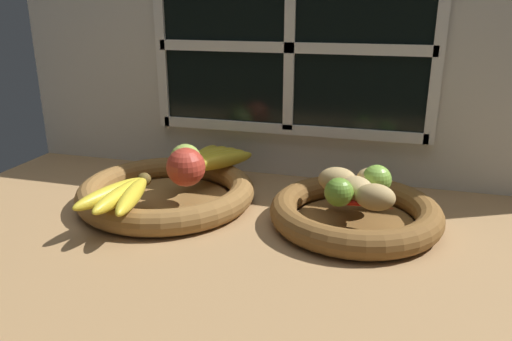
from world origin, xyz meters
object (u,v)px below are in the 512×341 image
Objects in this scene: potato_small at (375,196)px; chili_pepper at (362,204)px; potato_oblong at (337,180)px; lime_near at (339,193)px; fruit_bowl_right at (355,213)px; banana_bunch_front at (122,194)px; lime_far at (377,180)px; fruit_bowl_left at (167,192)px; apple_red_right at (186,167)px; apple_green_back at (185,160)px; potato_large at (357,189)px; banana_bunch_back at (212,159)px; potato_back at (371,181)px.

chili_pepper is at bearing -177.65° from potato_small.
potato_oblong is 1.40× the size of lime_near.
banana_bunch_front reaches higher than fruit_bowl_right.
banana_bunch_front is at bearing -167.33° from lime_near.
lime_far reaches higher than chili_pepper.
potato_oblong is 8.83cm from chili_pepper.
chili_pepper is at bearing -5.14° from fruit_bowl_left.
chili_pepper is at bearing -3.09° from apple_red_right.
apple_red_right reaches higher than apple_green_back.
potato_oblong is at bearing 142.13° from fruit_bowl_right.
potato_small is (45.59, 9.55, 0.86)cm from banana_bunch_front.
potato_small is 7.94cm from lime_far.
fruit_bowl_right is 4.25× the size of potato_large.
chili_pepper is (-2.24, -0.09, -1.60)cm from potato_small.
apple_red_right is (5.51, -1.77, 6.73)cm from fruit_bowl_left.
chili_pepper is at bearing -23.67° from banana_bunch_back.
apple_green_back reaches higher than potato_small.
potato_large reaches higher than fruit_bowl_left.
lime_far is at bearing 9.28° from apple_red_right.
potato_back is (-1.34, 8.51, -0.06)cm from potato_small.
banana_bunch_back is at bearing 63.41° from fruit_bowl_left.
potato_small is at bearing -45.00° from fruit_bowl_right.
chili_pepper is (5.37, -6.81, -1.68)cm from potato_oblong.
potato_small is 2.76cm from chili_pepper.
banana_bunch_front is 3.31× the size of lime_far.
fruit_bowl_right is at bearing 56.31° from lime_near.
lime_near is at bearing -4.73° from apple_red_right.
potato_small is (40.35, -7.84, -1.01)cm from apple_green_back.
potato_back reaches higher than banana_bunch_back.
banana_bunch_front is 2.66× the size of potato_small.
fruit_bowl_left is 4.84× the size of potato_large.
potato_large reaches higher than fruit_bowl_right.
fruit_bowl_left is 5.36× the size of potato_back.
banana_bunch_front is 1.03× the size of banana_bunch_back.
potato_small is at bearing -2.76° from apple_red_right.
fruit_bowl_left is at bearing 175.25° from potato_small.
apple_red_right is 6.66cm from apple_green_back.
fruit_bowl_right is at bearing 135.00° from potato_small.
potato_small reaches higher than potato_large.
lime_far is (37.37, 6.11, -1.07)cm from apple_red_right.
potato_large is at bearing -127.87° from lime_far.
potato_small is 6.52cm from lime_near.
potato_small is at bearing -41.42° from potato_oblong.
potato_oblong is at bearing -164.05° from potato_back.
lime_far is at bearing -27.26° from potato_back.
lime_far reaches higher than potato_oblong.
apple_green_back is 34.96cm from lime_near.
lime_near reaches higher than fruit_bowl_right.
banana_bunch_back is at bearing 168.80° from lime_far.
potato_back reaches higher than fruit_bowl_right.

